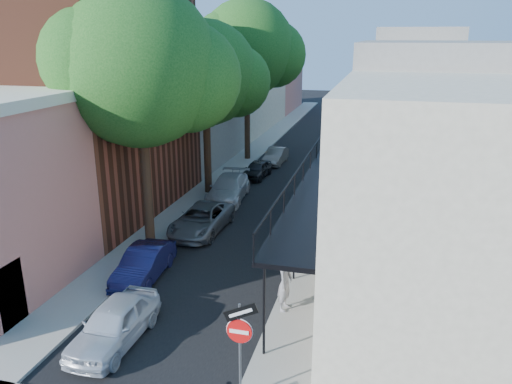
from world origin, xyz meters
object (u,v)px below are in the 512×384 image
Objects in this scene: oak_near at (151,70)px; parked_car_a at (114,323)px; parked_car_c at (202,220)px; parked_car_f at (276,156)px; parked_car_e at (257,169)px; pedestrian at (285,283)px; parked_car_d at (228,188)px; oak_far at (254,50)px; sign_post at (240,335)px; oak_mid at (213,76)px; parked_car_b at (144,264)px.

oak_near is 10.72m from parked_car_a.
parked_car_c is 14.34m from parked_car_f.
parked_car_e is 0.93× the size of parked_car_f.
pedestrian is at bearing 33.84° from parked_car_a.
oak_near is 2.35× the size of parked_car_d.
pedestrian is (6.75, -21.59, -7.14)m from oak_far.
parked_car_f is at bearing 89.44° from parked_car_c.
parked_car_d is 12.75m from pedestrian.
sign_post is 0.26× the size of oak_near.
oak_far is (0.06, 9.04, 1.20)m from oak_mid.
parked_car_e is at bearing 80.49° from parked_car_d.
oak_far is 3.53× the size of parked_car_e.
sign_post reaches higher than parked_car_d.
oak_near reaches higher than parked_car_f.
oak_far reaches higher than parked_car_e.
sign_post is 0.76× the size of parked_car_a.
oak_mid is 13.17m from parked_car_b.
oak_mid is 2.58× the size of parked_car_a.
oak_near is 5.73× the size of pedestrian.
parked_car_a is (-4.56, 1.60, -1.36)m from sign_post.
oak_near is 9.98m from parked_car_d.
sign_post is at bearing -54.91° from oak_near.
sign_post is at bearing -63.04° from parked_car_c.
parked_car_a is 1.09× the size of parked_car_f.
oak_mid is 0.86× the size of oak_far.
pedestrian is (0.24, 4.71, -0.92)m from sign_post.
sign_post is at bearing -78.09° from parked_car_f.
oak_far is 21.88m from parked_car_b.
pedestrian is at bearing -75.20° from parked_car_f.
oak_near is 2.47× the size of parked_car_c.
sign_post is 21.83m from parked_car_e.
pedestrian reaches higher than parked_car_e.
parked_car_a is 1.17× the size of parked_car_e.
parked_car_e is at bearing -73.01° from oak_far.
oak_near reaches higher than parked_car_b.
parked_car_a is (2.02, -15.65, -6.38)m from oak_mid.
parked_car_e is at bearing 67.71° from oak_mid.
parked_car_e is at bearing -93.78° from parked_car_f.
parked_car_c is (-0.61, 9.43, -0.03)m from parked_car_a.
parked_car_c is (1.41, -6.23, -6.41)m from oak_mid.
parked_car_a is at bearing -91.26° from parked_car_d.
parked_car_f is at bearing 80.24° from parked_car_d.
oak_near reaches higher than parked_car_d.
parked_car_a is at bearing -84.45° from parked_car_c.
oak_near is at bearing -89.63° from oak_mid.
oak_mid is (-6.58, 17.26, 5.02)m from sign_post.
parked_car_f is at bearing 89.43° from parked_car_e.
parked_car_a is 4.34m from parked_car_b.
sign_post is at bearing -49.02° from parked_car_b.
parked_car_d is at bearing -83.74° from oak_far.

